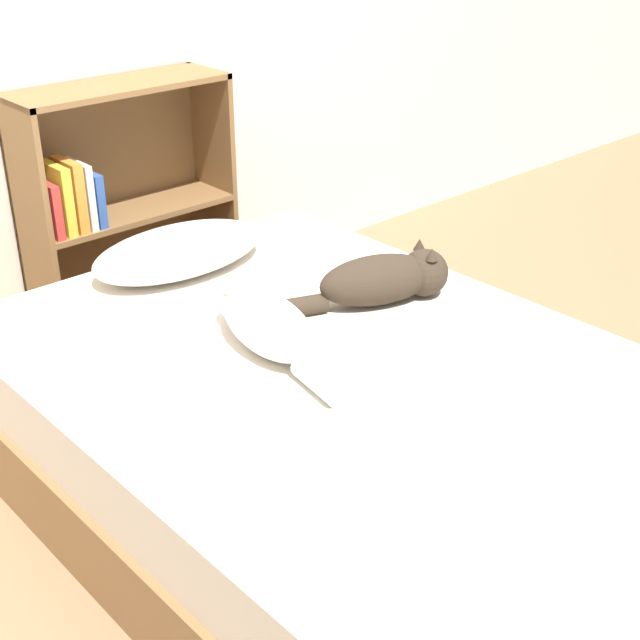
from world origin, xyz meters
TOP-DOWN VIEW (x-y plane):
  - ground_plane at (0.00, 0.00)m, footprint 8.00×8.00m
  - bed at (0.00, 0.00)m, footprint 1.35×2.09m
  - pillow at (0.05, 0.85)m, footprint 0.57×0.33m
  - cat_light at (-0.07, 0.28)m, footprint 0.24×0.54m
  - cat_dark at (0.35, 0.26)m, footprint 0.51×0.27m
  - bookshelf at (0.14, 1.38)m, footprint 0.75×0.26m

SIDE VIEW (x-z plane):
  - ground_plane at x=0.00m, z-range 0.00..0.00m
  - bed at x=0.00m, z-range 0.00..0.42m
  - bookshelf at x=0.14m, z-range 0.01..0.91m
  - pillow at x=0.05m, z-range 0.42..0.54m
  - cat_light at x=-0.07m, z-range 0.42..0.56m
  - cat_dark at x=0.35m, z-range 0.41..0.57m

